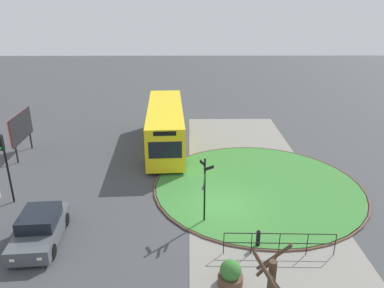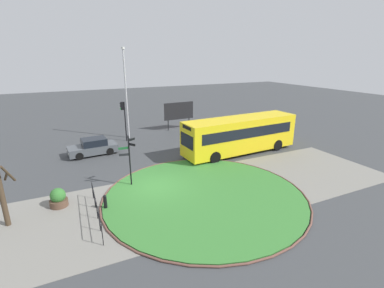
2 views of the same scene
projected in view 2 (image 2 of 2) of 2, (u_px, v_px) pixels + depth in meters
The scene contains 14 objects.
ground at pixel (157, 188), 18.47m from camera, with size 120.00×120.00×0.00m, color #3D3F42.
sidewalk_paving at pixel (168, 202), 16.63m from camera, with size 32.00×7.74×0.02m, color gray.
grass_island at pixel (204, 195), 17.37m from camera, with size 12.21×12.21×0.10m, color #387A33.
grass_kerb_ring at pixel (204, 195), 17.37m from camera, with size 12.52×12.52×0.11m, color brown.
signpost_directional at pixel (129, 157), 18.11m from camera, with size 1.15×0.69×3.51m.
bollard_foreground at pixel (105, 202), 15.73m from camera, with size 0.19×0.19×0.89m.
railing_grass_edge at pixel (96, 207), 14.72m from camera, with size 0.17×4.88×1.10m.
bus_yellow at pixel (240, 134), 24.68m from camera, with size 10.79×3.13×3.17m.
car_far_lane at pixel (93, 147), 24.51m from camera, with size 4.21×2.15×1.44m.
traffic_light_near at pixel (123, 113), 27.73m from camera, with size 0.49×0.26×3.99m.
lamppost_tall at pixel (126, 91), 28.31m from camera, with size 0.32×0.32×9.14m.
billboard_left at pixel (179, 111), 32.61m from camera, with size 3.71×0.30×3.18m.
planter_near_signpost at pixel (58, 198), 16.04m from camera, with size 1.00×1.00×1.12m.
street_tree_bare at pixel (2, 193), 13.84m from camera, with size 1.37×1.36×3.45m.
Camera 2 is at (-5.09, -16.12, 8.31)m, focal length 26.18 mm.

